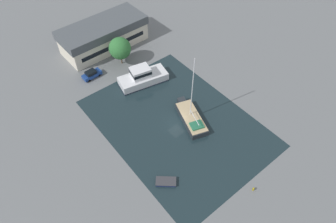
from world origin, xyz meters
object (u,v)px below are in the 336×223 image
Objects in this scene: small_dinghy at (166,182)px; sailboat_moored at (191,118)px; motor_cruiser at (142,77)px; parked_car at (92,74)px; quay_tree_near_building at (120,48)px; warehouse_building at (104,35)px.

sailboat_moored is at bearing 162.43° from small_dinghy.
motor_cruiser is (-0.89, 14.40, 0.71)m from sailboat_moored.
parked_car is 0.30× the size of sailboat_moored.
sailboat_moored reaches higher than quay_tree_near_building.
motor_cruiser reaches higher than small_dinghy.
small_dinghy is at bearing -9.75° from parked_car.
small_dinghy is at bearing -130.04° from sailboat_moored.
motor_cruiser reaches higher than parked_car.
warehouse_building is at bearing 131.14° from parked_car.
quay_tree_near_building is at bearing 11.48° from motor_cruiser.
quay_tree_near_building is 0.45× the size of sailboat_moored.
warehouse_building is 16.36m from motor_cruiser.
quay_tree_near_building is at bearing -159.33° from small_dinghy.
sailboat_moored is at bearing -87.83° from quay_tree_near_building.
quay_tree_near_building is at bearing -94.90° from warehouse_building.
motor_cruiser is at bearing -90.24° from quay_tree_near_building.
sailboat_moored reaches higher than small_dinghy.
motor_cruiser is at bearing 112.07° from sailboat_moored.
warehouse_building reaches higher than parked_car.
small_dinghy is at bearing -108.24° from warehouse_building.
quay_tree_near_building is 1.82× the size of small_dinghy.
warehouse_building is at bearing -155.96° from small_dinghy.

